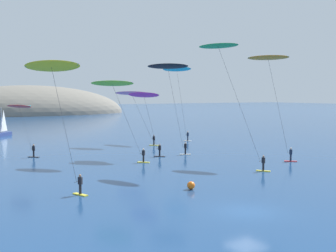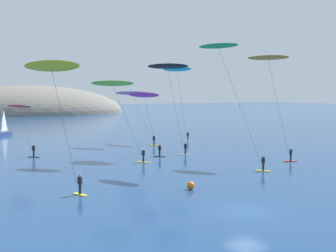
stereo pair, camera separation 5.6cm
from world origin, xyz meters
name	(u,v)px [view 1 (the left image)]	position (x,y,z in m)	size (l,w,h in m)	color
ground_plane	(247,212)	(0.00, 0.00, 0.00)	(600.00, 600.00, 0.00)	navy
sailboat_near	(2,133)	(-5.05, 65.41, 0.64)	(4.50, 5.22, 5.70)	navy
kitesurfer_pink	(133,96)	(10.84, 39.55, 7.91)	(5.56, 6.46, 8.80)	yellow
kitesurfer_lime	(114,88)	(1.24, 25.36, 8.95)	(5.84, 6.23, 9.96)	yellow
kitesurfer_cyan	(178,74)	(20.57, 41.29, 11.78)	(3.53, 5.95, 13.13)	silver
kitesurfer_red	(20,111)	(-7.64, 35.78, 6.04)	(3.61, 5.13, 6.92)	#2D2D33
kitesurfer_green	(222,56)	(10.00, 15.48, 12.48)	(4.44, 8.37, 13.95)	yellow
kitesurfer_yellow	(54,75)	(-9.76, 12.76, 9.81)	(4.27, 5.59, 11.07)	yellow
kitesurfer_orange	(270,65)	(18.04, 16.20, 11.80)	(4.42, 5.67, 13.06)	red
kitesurfer_black	(169,72)	(10.13, 27.14, 11.27)	(5.19, 5.09, 12.43)	silver
kitesurfer_magenta	(145,100)	(6.59, 27.42, 7.52)	(4.05, 4.72, 8.57)	#2D2D33
marker_buoy	(191,185)	(0.56, 7.73, 0.35)	(0.70, 0.70, 0.70)	orange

